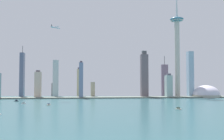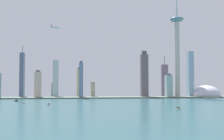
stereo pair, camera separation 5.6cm
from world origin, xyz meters
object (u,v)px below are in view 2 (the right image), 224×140
object	(u,v)px
skyscraper_0	(190,74)
skyscraper_5	(22,75)
boat_3	(178,109)
skyscraper_11	(93,90)
observation_tower	(177,43)
skyscraper_7	(55,90)
skyscraper_8	(56,79)
skyscraper_2	(38,85)
skyscraper_3	(169,86)
skyscraper_10	(165,81)
boat_2	(23,103)
skyscraper_9	(81,80)
airplane	(55,27)
boat_4	(16,101)
boat_1	(49,105)
skyscraper_4	(144,75)
skyscraper_6	(79,83)
stadium_dome	(206,95)

from	to	relation	value
skyscraper_0	skyscraper_5	distance (m)	570.07
boat_3	skyscraper_11	bearing A→B (deg)	178.42
observation_tower	skyscraper_7	bearing A→B (deg)	167.94
observation_tower	skyscraper_8	distance (m)	424.26
skyscraper_0	skyscraper_2	xyz separation A→B (m)	(-505.67, -5.80, -35.41)
skyscraper_3	skyscraper_5	xyz separation A→B (m)	(-478.84, 90.29, 37.69)
skyscraper_5	skyscraper_7	distance (m)	120.11
skyscraper_11	boat_3	size ratio (longest dim) A/B	3.83
skyscraper_10	boat_2	xyz separation A→B (m)	(-416.11, -284.85, -54.67)
skyscraper_7	skyscraper_11	distance (m)	138.27
skyscraper_0	skyscraper_9	distance (m)	372.31
skyscraper_0	airplane	bearing A→B (deg)	-167.53
skyscraper_7	skyscraper_3	bearing A→B (deg)	-16.31
boat_4	boat_1	bearing A→B (deg)	154.64
skyscraper_4	skyscraper_7	size ratio (longest dim) A/B	2.86
skyscraper_3	skyscraper_7	distance (m)	386.89
boat_4	observation_tower	bearing A→B (deg)	-133.23
boat_4	skyscraper_8	bearing A→B (deg)	-81.69
skyscraper_3	boat_4	world-z (taller)	skyscraper_3
skyscraper_8	boat_4	distance (m)	226.81
boat_3	observation_tower	bearing A→B (deg)	141.85
skyscraper_11	skyscraper_5	bearing A→B (deg)	172.48
skyscraper_10	skyscraper_11	world-z (taller)	skyscraper_10
skyscraper_2	skyscraper_4	xyz separation A→B (m)	(344.18, -0.58, 31.20)
skyscraper_10	skyscraper_5	bearing A→B (deg)	177.02
skyscraper_0	airplane	xyz separation A→B (m)	(-443.96, -98.15, 129.79)
skyscraper_6	airplane	world-z (taller)	airplane
skyscraper_4	boat_3	world-z (taller)	skyscraper_4
skyscraper_0	skyscraper_11	bearing A→B (deg)	176.15
skyscraper_0	boat_2	xyz separation A→B (m)	(-497.16, -256.68, -76.27)
skyscraper_8	boat_2	xyz separation A→B (m)	(-42.49, -294.87, -60.97)
skyscraper_4	skyscraper_6	size ratio (longest dim) A/B	1.52
skyscraper_4	boat_1	bearing A→B (deg)	-132.69
skyscraper_10	boat_3	size ratio (longest dim) A/B	10.65
skyscraper_5	boat_3	bearing A→B (deg)	-52.23
skyscraper_4	skyscraper_6	world-z (taller)	skyscraper_4
skyscraper_10	skyscraper_11	size ratio (longest dim) A/B	2.78
stadium_dome	skyscraper_3	xyz separation A→B (m)	(-133.57, -13.88, 29.36)
skyscraper_8	stadium_dome	bearing A→B (deg)	-6.97
stadium_dome	skyscraper_6	distance (m)	430.55
skyscraper_8	boat_1	size ratio (longest dim) A/B	8.37
boat_1	boat_2	size ratio (longest dim) A/B	1.42
skyscraper_4	boat_4	xyz separation A→B (m)	(-372.27, -159.10, -71.96)
stadium_dome	skyscraper_11	xyz separation A→B (m)	(-375.63, 45.14, 17.59)
skyscraper_6	boat_2	xyz separation A→B (m)	(-120.00, -308.53, -47.27)
skyscraper_2	boat_1	bearing A→B (deg)	-76.90
boat_2	skyscraper_7	bearing A→B (deg)	57.11
skyscraper_2	boat_2	xyz separation A→B (m)	(8.50, -250.88, -40.87)
observation_tower	skyscraper_6	distance (m)	358.41
skyscraper_2	boat_2	world-z (taller)	skyscraper_2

